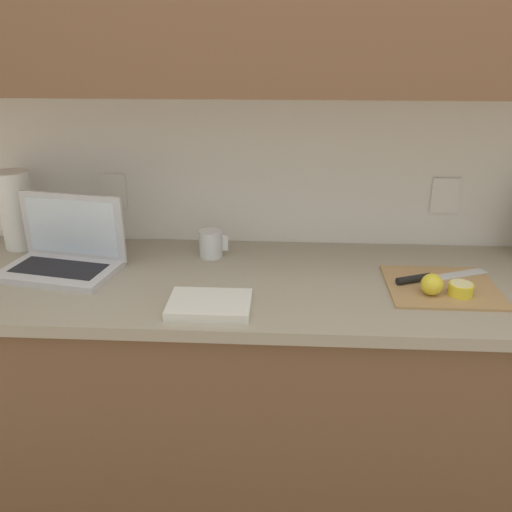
{
  "coord_description": "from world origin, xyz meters",
  "views": [
    {
      "loc": [
        -0.24,
        -1.47,
        1.58
      ],
      "look_at": [
        -0.32,
        -0.01,
        0.98
      ],
      "focal_mm": 38.0,
      "sensor_mm": 36.0,
      "label": 1
    }
  ],
  "objects_px": {
    "laptop": "(65,253)",
    "cutting_board": "(442,287)",
    "knife": "(426,278)",
    "lemon_half_cut": "(461,289)",
    "paper_towel_roll": "(17,210)",
    "lemon_whole_beside": "(432,284)",
    "measuring_cup": "(211,244)"
  },
  "relations": [
    {
      "from": "lemon_whole_beside",
      "to": "measuring_cup",
      "type": "distance_m",
      "value": 0.7
    },
    {
      "from": "laptop",
      "to": "lemon_half_cut",
      "type": "bearing_deg",
      "value": 4.35
    },
    {
      "from": "laptop",
      "to": "cutting_board",
      "type": "xyz_separation_m",
      "value": [
        1.13,
        -0.07,
        -0.05
      ]
    },
    {
      "from": "laptop",
      "to": "cutting_board",
      "type": "relative_size",
      "value": 1.21
    },
    {
      "from": "knife",
      "to": "lemon_whole_beside",
      "type": "relative_size",
      "value": 4.83
    },
    {
      "from": "knife",
      "to": "measuring_cup",
      "type": "bearing_deg",
      "value": 143.43
    },
    {
      "from": "cutting_board",
      "to": "paper_towel_roll",
      "type": "distance_m",
      "value": 1.39
    },
    {
      "from": "laptop",
      "to": "knife",
      "type": "height_order",
      "value": "laptop"
    },
    {
      "from": "cutting_board",
      "to": "knife",
      "type": "xyz_separation_m",
      "value": [
        -0.04,
        0.03,
        0.01
      ]
    },
    {
      "from": "knife",
      "to": "laptop",
      "type": "bearing_deg",
      "value": 155.68
    },
    {
      "from": "laptop",
      "to": "measuring_cup",
      "type": "relative_size",
      "value": 3.91
    },
    {
      "from": "cutting_board",
      "to": "lemon_whole_beside",
      "type": "height_order",
      "value": "lemon_whole_beside"
    },
    {
      "from": "cutting_board",
      "to": "lemon_whole_beside",
      "type": "bearing_deg",
      "value": -127.93
    },
    {
      "from": "cutting_board",
      "to": "lemon_half_cut",
      "type": "bearing_deg",
      "value": -58.87
    },
    {
      "from": "knife",
      "to": "lemon_whole_beside",
      "type": "xyz_separation_m",
      "value": [
        -0.01,
        -0.09,
        0.02
      ]
    },
    {
      "from": "lemon_half_cut",
      "to": "measuring_cup",
      "type": "xyz_separation_m",
      "value": [
        -0.73,
        0.26,
        0.02
      ]
    },
    {
      "from": "knife",
      "to": "lemon_half_cut",
      "type": "distance_m",
      "value": 0.12
    },
    {
      "from": "knife",
      "to": "paper_towel_roll",
      "type": "xyz_separation_m",
      "value": [
        -1.32,
        0.22,
        0.12
      ]
    },
    {
      "from": "lemon_half_cut",
      "to": "lemon_whole_beside",
      "type": "distance_m",
      "value": 0.08
    },
    {
      "from": "laptop",
      "to": "lemon_whole_beside",
      "type": "distance_m",
      "value": 1.1
    },
    {
      "from": "cutting_board",
      "to": "paper_towel_roll",
      "type": "relative_size",
      "value": 1.18
    },
    {
      "from": "lemon_half_cut",
      "to": "lemon_whole_beside",
      "type": "relative_size",
      "value": 1.11
    },
    {
      "from": "cutting_board",
      "to": "lemon_whole_beside",
      "type": "xyz_separation_m",
      "value": [
        -0.05,
        -0.06,
        0.03
      ]
    },
    {
      "from": "lemon_whole_beside",
      "to": "paper_towel_roll",
      "type": "relative_size",
      "value": 0.23
    },
    {
      "from": "laptop",
      "to": "knife",
      "type": "xyz_separation_m",
      "value": [
        1.1,
        -0.04,
        -0.04
      ]
    },
    {
      "from": "lemon_whole_beside",
      "to": "knife",
      "type": "bearing_deg",
      "value": 84.57
    },
    {
      "from": "lemon_half_cut",
      "to": "paper_towel_roll",
      "type": "distance_m",
      "value": 1.43
    },
    {
      "from": "knife",
      "to": "measuring_cup",
      "type": "distance_m",
      "value": 0.68
    },
    {
      "from": "cutting_board",
      "to": "lemon_half_cut",
      "type": "xyz_separation_m",
      "value": [
        0.03,
        -0.06,
        0.02
      ]
    },
    {
      "from": "knife",
      "to": "paper_towel_roll",
      "type": "height_order",
      "value": "paper_towel_roll"
    },
    {
      "from": "cutting_board",
      "to": "knife",
      "type": "bearing_deg",
      "value": 138.1
    },
    {
      "from": "knife",
      "to": "lemon_half_cut",
      "type": "height_order",
      "value": "lemon_half_cut"
    }
  ]
}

